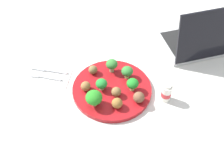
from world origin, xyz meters
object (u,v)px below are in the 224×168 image
meatball_far_rim (116,92)px  knife (47,70)px  meatball_center (86,86)px  meatball_front_right (117,103)px  broccoli_floret_far_rim (133,84)px  broccoli_floret_center (102,84)px  broccoli_floret_mid_left (112,65)px  fork (44,76)px  broccoli_floret_front_right (127,72)px  broccoli_floret_front_left (94,98)px  meatball_mid_left (139,97)px  napkin (48,74)px  meatball_back_right (93,70)px  plate (112,89)px  laptop (203,38)px  yogurt_bottle (166,92)px

meatball_far_rim → knife: (0.28, -0.08, -0.03)m
meatball_far_rim → meatball_center: size_ratio=0.99×
meatball_front_right → meatball_center: bearing=-23.0°
broccoli_floret_far_rim → meatball_far_rim: 0.06m
broccoli_floret_center → meatball_front_right: broccoli_floret_center is taller
broccoli_floret_mid_left → meatball_front_right: 0.17m
broccoli_floret_far_rim → broccoli_floret_center: size_ratio=1.13×
meatball_front_right → knife: size_ratio=0.25×
fork → broccoli_floret_front_right: bearing=-170.4°
broccoli_floret_front_left → meatball_mid_left: (-0.14, -0.05, -0.02)m
broccoli_floret_mid_left → knife: size_ratio=0.36×
broccoli_floret_front_right → meatball_mid_left: size_ratio=1.22×
broccoli_floret_center → meatball_far_rim: 0.06m
meatball_front_right → napkin: 0.31m
broccoli_floret_mid_left → meatball_back_right: broccoli_floret_mid_left is taller
meatball_center → knife: bearing=-23.0°
plate → meatball_mid_left: bearing=158.5°
plate → meatball_center: (0.09, 0.03, 0.03)m
broccoli_floret_center → napkin: broccoli_floret_center is taller
broccoli_floret_center → napkin: 0.22m
meatball_far_rim → laptop: bearing=-130.3°
yogurt_bottle → meatball_front_right: bearing=27.2°
broccoli_floret_far_rim → meatball_far_rim: bearing=35.0°
plate → broccoli_floret_mid_left: 0.09m
knife → meatball_mid_left: bearing=166.5°
broccoli_floret_mid_left → broccoli_floret_center: (0.02, 0.09, -0.01)m
broccoli_floret_front_left → meatball_center: (0.05, -0.06, -0.02)m
meatball_front_right → fork: (0.29, -0.09, -0.03)m
broccoli_floret_front_right → knife: (0.30, 0.02, -0.04)m
meatball_mid_left → broccoli_floret_front_left: bearing=17.7°
meatball_center → fork: size_ratio=0.29×
meatball_front_right → napkin: size_ratio=0.21×
broccoli_floret_far_rim → fork: 0.33m
broccoli_floret_mid_left → napkin: bearing=12.6°
broccoli_floret_front_right → meatball_front_right: (0.01, 0.14, -0.01)m
meatball_center → knife: (0.17, -0.07, -0.03)m
yogurt_bottle → napkin: bearing=-3.4°
broccoli_floret_far_rim → meatball_mid_left: bearing=122.7°
broccoli_floret_front_right → meatball_far_rim: 0.09m
plate → meatball_back_right: size_ratio=8.61×
meatball_front_right → meatball_mid_left: bearing=-150.0°
broccoli_floret_mid_left → plate: bearing=102.3°
broccoli_floret_far_rim → napkin: bearing=-4.1°
meatball_center → napkin: bearing=-18.5°
plate → meatball_far_rim: size_ratio=8.22×
napkin → yogurt_bottle: 0.44m
broccoli_floret_mid_left → meatball_far_rim: bearing=109.3°
broccoli_floret_front_left → yogurt_bottle: 0.25m
meatball_front_right → napkin: meatball_front_right is taller
meatball_back_right → knife: size_ratio=0.22×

